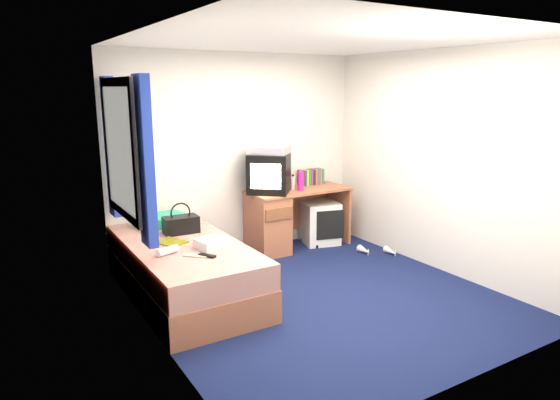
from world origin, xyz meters
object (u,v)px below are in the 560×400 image
desk (279,218)px  magazine (171,242)px  white_heels (378,251)px  storage_cube (320,223)px  colour_swatch_fan (195,256)px  bed (185,270)px  pink_water_bottle (300,182)px  picture_frame (321,178)px  towel (212,243)px  vcr (269,150)px  pillow (161,220)px  handbag (181,224)px  water_bottle (167,251)px  crt_tv (269,173)px  aerosol_can (293,183)px  remote_control (207,256)px

desk → magazine: 1.76m
white_heels → storage_cube: bearing=113.7°
colour_swatch_fan → bed: bearing=83.4°
pink_water_bottle → picture_frame: bearing=29.1°
white_heels → towel: bearing=-174.0°
bed → colour_swatch_fan: colour_swatch_fan is taller
vcr → pillow: bearing=-132.9°
desk → white_heels: bearing=-39.8°
colour_swatch_fan → storage_cube: bearing=27.8°
pillow → storage_cube: bearing=-0.1°
pillow → towel: bearing=-81.2°
desk → handbag: size_ratio=3.69×
bed → pillow: size_ratio=3.96×
pink_water_bottle → magazine: 1.98m
storage_cube → bed: bearing=-147.0°
magazine → storage_cube: bearing=16.2°
picture_frame → water_bottle: bearing=-150.8°
magazine → colour_swatch_fan: (0.05, -0.49, -0.00)m
pillow → crt_tv: size_ratio=0.78×
pillow → towel: pillow is taller
colour_swatch_fan → white_heels: colour_swatch_fan is taller
storage_cube → water_bottle: 2.57m
white_heels → aerosol_can: bearing=132.5°
water_bottle → aerosol_can: bearing=27.0°
magazine → water_bottle: (-0.14, -0.31, 0.03)m
colour_swatch_fan → white_heels: size_ratio=0.52×
pink_water_bottle → white_heels: bearing=-44.5°
crt_tv → pink_water_bottle: (0.39, -0.10, -0.12)m
picture_frame → colour_swatch_fan: (-2.32, -1.35, -0.27)m
magazine → colour_swatch_fan: magazine is taller
pillow → vcr: 1.51m
bed → pink_water_bottle: (1.76, 0.64, 0.59)m
remote_control → white_heels: size_ratio=0.38×
colour_swatch_fan → pink_water_bottle: bearing=30.5°
bed → towel: towel is taller
towel → magazine: 0.45m
bed → desk: (1.52, 0.74, 0.14)m
water_bottle → bed: bearing=45.9°
vcr → water_bottle: bearing=-102.5°
aerosol_can → picture_frame: bearing=17.2°
storage_cube → water_bottle: water_bottle is taller
magazine → white_heels: size_ratio=0.66×
pillow → pink_water_bottle: 1.77m
aerosol_can → handbag: (-1.62, -0.42, -0.20)m
desk → white_heels: (0.94, -0.78, -0.37)m
magazine → water_bottle: size_ratio=1.40×
crt_tv → colour_swatch_fan: 1.89m
bed → picture_frame: (2.27, 0.92, 0.55)m
water_bottle → pink_water_bottle: bearing=23.9°
aerosol_can → handbag: size_ratio=0.47×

